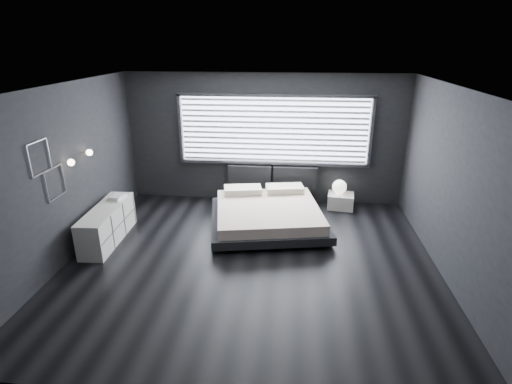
# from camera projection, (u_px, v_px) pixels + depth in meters

# --- Properties ---
(room) EXTENTS (6.04, 6.00, 2.80)m
(room) POSITION_uv_depth(u_px,v_px,m) (251.00, 181.00, 6.10)
(room) COLOR black
(room) RESTS_ON ground
(window) EXTENTS (4.14, 0.09, 1.52)m
(window) POSITION_uv_depth(u_px,v_px,m) (274.00, 131.00, 8.51)
(window) COLOR white
(window) RESTS_ON ground
(headboard) EXTENTS (1.96, 0.16, 0.52)m
(headboard) POSITION_uv_depth(u_px,v_px,m) (272.00, 177.00, 8.83)
(headboard) COLOR black
(headboard) RESTS_ON ground
(sconce_near) EXTENTS (0.18, 0.11, 0.11)m
(sconce_near) POSITION_uv_depth(u_px,v_px,m) (71.00, 162.00, 6.34)
(sconce_near) COLOR silver
(sconce_near) RESTS_ON ground
(sconce_far) EXTENTS (0.18, 0.11, 0.11)m
(sconce_far) POSITION_uv_depth(u_px,v_px,m) (89.00, 152.00, 6.90)
(sconce_far) COLOR silver
(sconce_far) RESTS_ON ground
(wall_art_upper) EXTENTS (0.01, 0.48, 0.48)m
(wall_art_upper) POSITION_uv_depth(u_px,v_px,m) (40.00, 158.00, 5.70)
(wall_art_upper) COLOR #47474C
(wall_art_upper) RESTS_ON ground
(wall_art_lower) EXTENTS (0.01, 0.48, 0.48)m
(wall_art_lower) POSITION_uv_depth(u_px,v_px,m) (55.00, 183.00, 6.10)
(wall_art_lower) COLOR #47474C
(wall_art_lower) RESTS_ON ground
(bed) EXTENTS (2.51, 2.43, 0.56)m
(bed) POSITION_uv_depth(u_px,v_px,m) (268.00, 214.00, 7.75)
(bed) COLOR black
(bed) RESTS_ON ground
(nightstand) EXTENTS (0.59, 0.51, 0.32)m
(nightstand) POSITION_uv_depth(u_px,v_px,m) (340.00, 201.00, 8.64)
(nightstand) COLOR silver
(nightstand) RESTS_ON ground
(orb_lamp) EXTENTS (0.31, 0.31, 0.31)m
(orb_lamp) POSITION_uv_depth(u_px,v_px,m) (339.00, 187.00, 8.56)
(orb_lamp) COLOR white
(orb_lamp) RESTS_ON nightstand
(dresser) EXTENTS (0.51, 1.61, 0.64)m
(dresser) POSITION_uv_depth(u_px,v_px,m) (108.00, 224.00, 7.17)
(dresser) COLOR silver
(dresser) RESTS_ON ground
(book_stack) EXTENTS (0.30, 0.36, 0.06)m
(book_stack) POSITION_uv_depth(u_px,v_px,m) (117.00, 197.00, 7.48)
(book_stack) COLOR silver
(book_stack) RESTS_ON dresser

